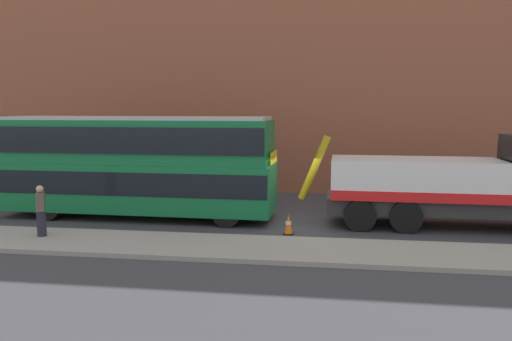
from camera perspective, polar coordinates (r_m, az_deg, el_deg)
The scene contains 7 objects.
ground_plane at distance 20.18m, azimuth 4.87°, elevation -5.71°, with size 120.00×120.00×0.00m, color #38383D.
near_kerb at distance 16.10m, azimuth 3.94°, elevation -8.73°, with size 60.00×2.80×0.15m, color gray.
building_facade at distance 27.27m, azimuth 6.04°, elevation 14.65°, with size 60.00×1.50×16.00m.
recovery_tow_truck at distance 20.34m, azimuth 22.07°, elevation -1.06°, with size 10.16×2.80×3.67m.
double_decker_bus at distance 21.16m, azimuth -13.01°, elevation 0.86°, with size 11.08×2.75×4.06m.
pedestrian_onlooker at distance 18.67m, azimuth -22.63°, elevation -4.19°, with size 0.40×0.47×1.71m.
traffic_cone_near_bus at distance 18.24m, azimuth 3.60°, elevation -5.98°, with size 0.36×0.36×0.72m.
Camera 1 is at (1.17, -19.65, 4.45)m, focal length 36.28 mm.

